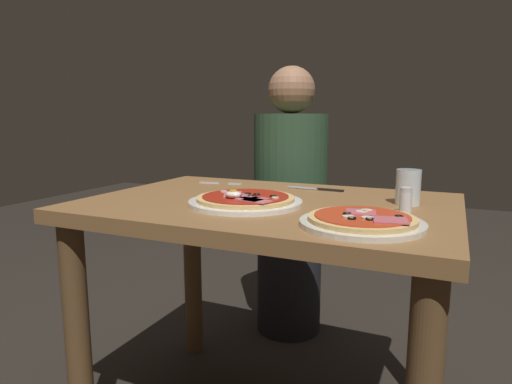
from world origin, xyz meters
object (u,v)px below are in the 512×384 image
dining_table (268,245)px  salt_shaker (406,201)px  water_glass_near (408,189)px  pizza_foreground (245,200)px  fork (217,183)px  knife (319,189)px  diner_person (290,210)px  pizza_across_left (362,221)px

dining_table → salt_shaker: (0.38, -0.02, 0.17)m
water_glass_near → salt_shaker: (0.01, -0.12, -0.01)m
pizza_foreground → fork: bearing=130.4°
knife → salt_shaker: salt_shaker is taller
diner_person → pizza_across_left: bearing=119.2°
pizza_foreground → knife: pizza_foreground is taller
fork → water_glass_near: bearing=-10.7°
pizza_foreground → diner_person: bearing=100.2°
fork → dining_table: bearing=-37.6°
water_glass_near → salt_shaker: 0.12m
salt_shaker → diner_person: size_ratio=0.06×
fork → diner_person: (0.13, 0.42, -0.17)m
pizza_across_left → salt_shaker: size_ratio=4.12×
dining_table → diner_person: (-0.17, 0.65, -0.03)m
dining_table → diner_person: 0.67m
pizza_across_left → knife: (-0.23, 0.44, -0.01)m
knife → diner_person: (-0.25, 0.40, -0.17)m
water_glass_near → pizza_foreground: bearing=-156.0°
knife → fork: bearing=-177.5°
pizza_foreground → salt_shaker: (0.41, 0.06, 0.02)m
pizza_foreground → pizza_across_left: (0.34, -0.12, -0.00)m
salt_shaker → fork: bearing=159.6°
pizza_across_left → fork: bearing=144.9°
pizza_across_left → diner_person: 0.98m
pizza_foreground → pizza_across_left: pizza_foreground is taller
pizza_across_left → knife: pizza_across_left is taller
pizza_foreground → salt_shaker: size_ratio=4.69×
pizza_across_left → diner_person: size_ratio=0.23×
pizza_across_left → fork: (-0.60, 0.42, -0.01)m
fork → salt_shaker: 0.72m
pizza_foreground → diner_person: diner_person is taller
water_glass_near → fork: water_glass_near is taller
fork → diner_person: diner_person is taller
pizza_foreground → pizza_across_left: 0.36m
pizza_across_left → knife: size_ratio=1.41×
salt_shaker → pizza_across_left: bearing=-113.1°
dining_table → pizza_across_left: pizza_across_left is taller
fork → knife: (0.38, 0.02, 0.00)m
diner_person → fork: bearing=72.7°
pizza_across_left → pizza_foreground: bearing=161.4°
dining_table → knife: bearing=71.8°
pizza_foreground → fork: 0.41m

